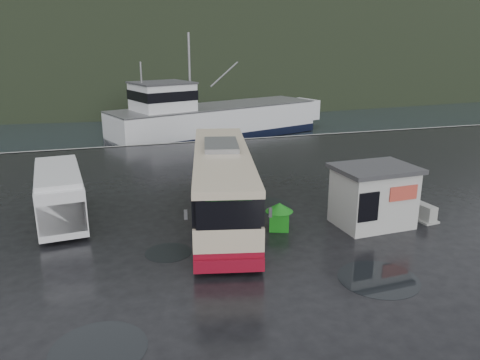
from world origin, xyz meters
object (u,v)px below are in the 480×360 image
object	(u,v)px
white_van	(63,220)
jersey_barrier_b	(421,219)
waste_bin_right	(379,219)
dome_tent	(220,239)
jersey_barrier_a	(381,222)
ticket_kiosk	(371,224)
waste_bin_left	(279,229)
coach_bus	(223,216)
fishing_trawler	(217,124)

from	to	relation	value
white_van	jersey_barrier_b	xyz separation A→B (m)	(16.98, -4.79, 0.00)
waste_bin_right	dome_tent	xyz separation A→B (m)	(-8.16, -0.16, 0.00)
dome_tent	jersey_barrier_a	distance (m)	7.98
ticket_kiosk	jersey_barrier_a	world-z (taller)	ticket_kiosk
waste_bin_left	ticket_kiosk	distance (m)	4.49
coach_bus	ticket_kiosk	distance (m)	7.23
jersey_barrier_b	jersey_barrier_a	bearing A→B (deg)	173.78
white_van	jersey_barrier_b	world-z (taller)	white_van
dome_tent	ticket_kiosk	size ratio (longest dim) A/B	0.82
waste_bin_right	jersey_barrier_a	xyz separation A→B (m)	(-0.19, -0.41, 0.00)
waste_bin_right	jersey_barrier_a	distance (m)	0.45
jersey_barrier_b	waste_bin_right	bearing A→B (deg)	161.69
waste_bin_left	jersey_barrier_b	xyz separation A→B (m)	(7.18, -0.80, 0.00)
white_van	waste_bin_right	xyz separation A→B (m)	(15.06, -4.16, 0.00)
waste_bin_left	ticket_kiosk	bearing A→B (deg)	-9.16
fishing_trawler	coach_bus	bearing A→B (deg)	-122.14
jersey_barrier_a	white_van	bearing A→B (deg)	162.94
white_van	waste_bin_left	xyz separation A→B (m)	(9.80, -3.99, 0.00)
coach_bus	jersey_barrier_a	distance (m)	7.76
waste_bin_left	fishing_trawler	world-z (taller)	fishing_trawler
waste_bin_left	dome_tent	xyz separation A→B (m)	(-2.90, -0.32, 0.00)
white_van	jersey_barrier_a	xyz separation A→B (m)	(14.87, -4.56, 0.00)
dome_tent	ticket_kiosk	xyz separation A→B (m)	(7.34, -0.40, 0.00)
jersey_barrier_a	waste_bin_left	bearing A→B (deg)	173.61
coach_bus	waste_bin_left	xyz separation A→B (m)	(2.12, -2.33, 0.00)
fishing_trawler	jersey_barrier_a	bearing A→B (deg)	-106.89
waste_bin_left	white_van	bearing A→B (deg)	157.81
coach_bus	waste_bin_right	distance (m)	7.79
ticket_kiosk	white_van	bearing A→B (deg)	158.31
jersey_barrier_a	jersey_barrier_b	bearing A→B (deg)	-6.22
coach_bus	waste_bin_right	xyz separation A→B (m)	(7.38, -2.49, 0.00)
coach_bus	waste_bin_right	bearing A→B (deg)	-6.64
white_van	coach_bus	bearing A→B (deg)	-17.97
white_van	ticket_kiosk	bearing A→B (deg)	-24.04
dome_tent	waste_bin_left	bearing A→B (deg)	6.27
white_van	ticket_kiosk	size ratio (longest dim) A/B	1.70
white_van	ticket_kiosk	xyz separation A→B (m)	(14.23, -4.71, 0.00)
dome_tent	ticket_kiosk	world-z (taller)	ticket_kiosk
waste_bin_right	ticket_kiosk	size ratio (longest dim) A/B	0.44
jersey_barrier_a	jersey_barrier_b	distance (m)	2.12
jersey_barrier_b	fishing_trawler	bearing A→B (deg)	96.40
jersey_barrier_a	fishing_trawler	bearing A→B (deg)	92.32
jersey_barrier_a	dome_tent	bearing A→B (deg)	178.21
jersey_barrier_b	dome_tent	bearing A→B (deg)	177.28
coach_bus	ticket_kiosk	xyz separation A→B (m)	(6.56, -3.05, 0.00)
dome_tent	fishing_trawler	size ratio (longest dim) A/B	0.11
fishing_trawler	dome_tent	bearing A→B (deg)	-122.46
dome_tent	waste_bin_right	bearing A→B (deg)	1.10
waste_bin_right	jersey_barrier_a	size ratio (longest dim) A/B	0.94
ticket_kiosk	fishing_trawler	world-z (taller)	fishing_trawler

